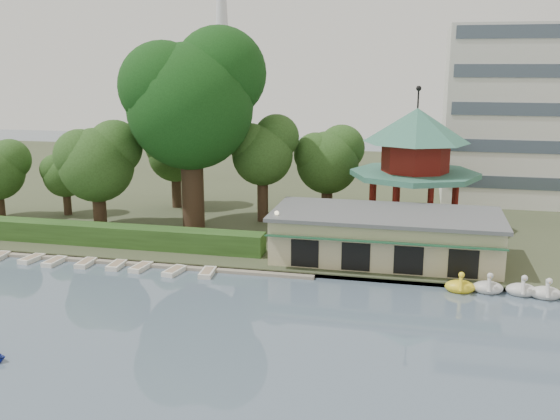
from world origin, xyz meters
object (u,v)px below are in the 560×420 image
(boathouse, at_px, (385,235))
(big_tree, at_px, (192,96))
(dock, at_px, (114,260))
(pavilion, at_px, (415,157))

(boathouse, bearing_deg, big_tree, 161.73)
(big_tree, bearing_deg, dock, -106.05)
(pavilion, bearing_deg, dock, -148.34)
(dock, height_order, big_tree, big_tree)
(big_tree, bearing_deg, pavilion, 10.35)
(dock, distance_m, big_tree, 17.35)
(boathouse, xyz_separation_m, big_tree, (-18.84, 6.22, 10.80))
(big_tree, bearing_deg, boathouse, -18.27)
(pavilion, xyz_separation_m, big_tree, (-20.84, -3.81, 5.68))
(boathouse, distance_m, big_tree, 22.58)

